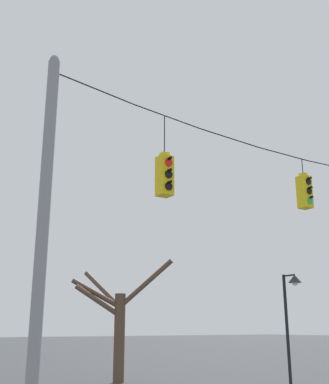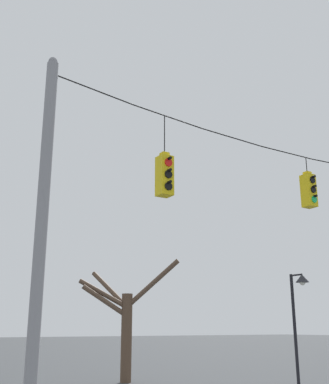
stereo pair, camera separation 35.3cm
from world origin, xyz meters
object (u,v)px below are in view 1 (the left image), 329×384
(traffic_light_near_left_pole, at_px, (304,192))
(bare_tree, at_px, (117,320))
(traffic_light_near_right_pole, at_px, (165,175))
(street_lamp, at_px, (292,298))
(utility_pole_left, at_px, (43,230))

(traffic_light_near_left_pole, xyz_separation_m, bare_tree, (-1.84, 8.28, -3.63))
(traffic_light_near_left_pole, height_order, bare_tree, traffic_light_near_left_pole)
(traffic_light_near_right_pole, xyz_separation_m, street_lamp, (8.40, 3.86, -2.46))
(traffic_light_near_left_pole, bearing_deg, street_lamp, 48.73)
(traffic_light_near_right_pole, bearing_deg, traffic_light_near_left_pole, -0.00)
(utility_pole_left, relative_size, traffic_light_near_right_pole, 3.78)
(traffic_light_near_right_pole, relative_size, bare_tree, 0.44)
(utility_pole_left, distance_m, traffic_light_near_left_pole, 8.20)
(traffic_light_near_right_pole, distance_m, bare_tree, 9.45)
(traffic_light_near_right_pole, bearing_deg, bare_tree, 69.03)
(traffic_light_near_left_pole, bearing_deg, traffic_light_near_right_pole, 180.00)
(street_lamp, height_order, bare_tree, bare_tree)
(street_lamp, xyz_separation_m, bare_tree, (-5.23, 4.43, -0.81))
(traffic_light_near_right_pole, relative_size, traffic_light_near_left_pole, 1.35)
(traffic_light_near_right_pole, bearing_deg, street_lamp, 24.66)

